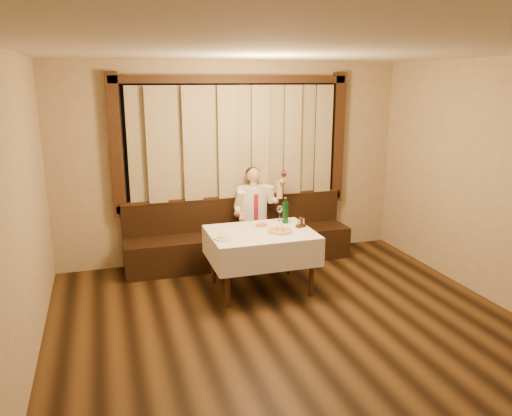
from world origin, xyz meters
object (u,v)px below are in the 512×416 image
object	(u,v)px
dining_table	(261,240)
pasta_cream	(224,236)
banquette	(239,241)
pasta_red	(262,224)
pizza	(280,231)
seated_man	(255,208)
green_bottle	(285,212)
cruet_caddy	(301,224)

from	to	relation	value
dining_table	pasta_cream	size ratio (longest dim) A/B	5.28
banquette	pasta_red	xyz separation A→B (m)	(0.07, -0.84, 0.48)
pizza	pasta_cream	xyz separation A→B (m)	(-0.71, -0.05, 0.02)
banquette	seated_man	xyz separation A→B (m)	(0.22, -0.09, 0.49)
dining_table	pizza	bearing A→B (deg)	-24.47
pizza	pasta_red	xyz separation A→B (m)	(-0.14, 0.28, 0.02)
green_bottle	seated_man	size ratio (longest dim) A/B	0.25
pasta_red	seated_man	bearing A→B (deg)	78.60
pasta_red	seated_man	xyz separation A→B (m)	(0.15, 0.75, 0.01)
pizza	seated_man	distance (m)	1.03
pizza	pasta_cream	bearing A→B (deg)	-176.14
dining_table	cruet_caddy	size ratio (longest dim) A/B	9.76
pizza	dining_table	bearing A→B (deg)	155.53
dining_table	pizza	world-z (taller)	pizza
seated_man	cruet_caddy	bearing A→B (deg)	-71.43
pasta_red	seated_man	world-z (taller)	seated_man
dining_table	seated_man	world-z (taller)	seated_man
banquette	seated_man	world-z (taller)	seated_man
banquette	seated_man	bearing A→B (deg)	-21.88
pasta_cream	cruet_caddy	distance (m)	1.04
dining_table	cruet_caddy	bearing A→B (deg)	1.39
pasta_red	cruet_caddy	world-z (taller)	cruet_caddy
cruet_caddy	green_bottle	bearing A→B (deg)	99.67
dining_table	cruet_caddy	world-z (taller)	cruet_caddy
pasta_cream	dining_table	bearing A→B (deg)	16.22
banquette	green_bottle	world-z (taller)	green_bottle
dining_table	seated_man	xyz separation A→B (m)	(0.22, 0.93, 0.15)
pizza	cruet_caddy	bearing A→B (deg)	18.89
banquette	pasta_red	world-z (taller)	banquette
dining_table	pizza	size ratio (longest dim) A/B	4.07
green_bottle	cruet_caddy	size ratio (longest dim) A/B	2.61
seated_man	pizza	bearing A→B (deg)	-90.49
dining_table	cruet_caddy	distance (m)	0.55
green_bottle	pasta_cream	bearing A→B (deg)	-156.44
green_bottle	cruet_caddy	distance (m)	0.28
banquette	dining_table	size ratio (longest dim) A/B	2.52
banquette	seated_man	distance (m)	0.54
banquette	pasta_cream	distance (m)	1.36
pasta_cream	seated_man	world-z (taller)	seated_man
pasta_red	seated_man	distance (m)	0.77
dining_table	pasta_cream	xyz separation A→B (m)	(-0.49, -0.14, 0.14)
pizza	green_bottle	distance (m)	0.42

